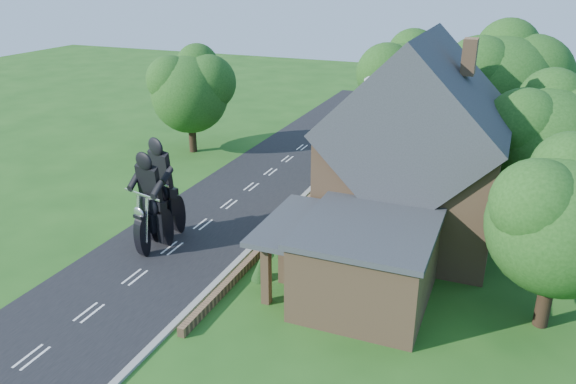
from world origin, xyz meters
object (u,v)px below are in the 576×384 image
at_px(house, 415,155).
at_px(annex, 364,261).
at_px(motorcycle_lead, 154,236).
at_px(motorcycle_follow, 166,222).
at_px(garden_wall, 291,219).

relative_size(house, annex, 1.45).
bearing_deg(house, annex, -95.24).
xyz_separation_m(house, motorcycle_lead, (-11.14, -6.46, -3.58)).
bearing_deg(motorcycle_follow, garden_wall, -122.51).
distance_m(house, motorcycle_lead, 13.36).
relative_size(annex, motorcycle_follow, 4.11).
height_order(garden_wall, motorcycle_follow, motorcycle_follow).
bearing_deg(garden_wall, annex, -46.16).
xyz_separation_m(garden_wall, motorcycle_lead, (-4.95, -5.46, 0.56)).
relative_size(motorcycle_lead, motorcycle_follow, 0.96).
distance_m(house, annex, 7.30).
relative_size(house, motorcycle_follow, 5.98).
bearing_deg(house, motorcycle_lead, -149.89).
height_order(motorcycle_lead, motorcycle_follow, motorcycle_follow).
bearing_deg(motorcycle_lead, house, -135.36).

